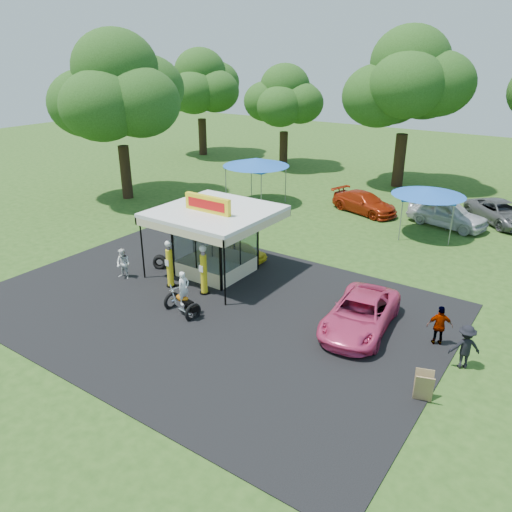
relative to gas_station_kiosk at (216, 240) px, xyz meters
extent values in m
plane|color=#264916|center=(2.00, -4.99, -1.78)|extent=(120.00, 120.00, 0.00)
cube|color=black|center=(2.00, -2.99, -1.76)|extent=(20.00, 14.00, 0.04)
cube|color=white|center=(0.00, 0.01, -1.75)|extent=(3.00, 3.00, 0.06)
cube|color=white|center=(0.00, 0.01, 1.51)|extent=(5.40, 5.40, 0.18)
cube|color=yellow|center=(0.00, -0.49, 2.00)|extent=(2.60, 0.25, 0.80)
cube|color=red|center=(0.00, -0.62, 2.00)|extent=(2.21, 0.02, 0.45)
cylinder|color=black|center=(-2.55, -2.54, -0.18)|extent=(0.08, 0.08, 3.20)
cylinder|color=black|center=(2.55, -2.54, -0.18)|extent=(0.08, 0.08, 3.20)
cylinder|color=black|center=(-0.78, -2.51, -1.73)|extent=(0.45, 0.45, 0.10)
cylinder|color=yellow|center=(-0.78, -2.51, -0.77)|extent=(0.30, 0.30, 1.82)
cylinder|color=silver|center=(-0.78, -2.51, 0.24)|extent=(0.20, 0.20, 0.20)
sphere|color=white|center=(-0.78, -2.51, 0.44)|extent=(0.32, 0.32, 0.32)
cube|color=white|center=(-0.78, -2.70, -0.47)|extent=(0.22, 0.02, 0.30)
cylinder|color=black|center=(1.03, -2.18, -1.73)|extent=(0.46, 0.46, 0.10)
cylinder|color=yellow|center=(1.03, -2.18, -0.75)|extent=(0.31, 0.31, 1.86)
cylinder|color=silver|center=(1.03, -2.18, 0.29)|extent=(0.21, 0.21, 0.21)
sphere|color=white|center=(1.03, -2.18, 0.49)|extent=(0.33, 0.33, 0.33)
cube|color=white|center=(1.03, -2.36, -0.44)|extent=(0.23, 0.02, 0.31)
torus|color=black|center=(0.72, -4.03, -1.45)|extent=(0.30, 0.84, 0.83)
torus|color=black|center=(2.18, -4.28, -1.45)|extent=(0.30, 0.84, 0.83)
cube|color=silver|center=(1.50, -4.16, -1.29)|extent=(0.58, 0.36, 0.30)
ellipsoid|color=#C96A0E|center=(1.50, -4.16, -1.01)|extent=(0.63, 0.35, 0.30)
cube|color=black|center=(1.84, -4.22, -1.07)|extent=(0.58, 0.35, 0.10)
cube|color=black|center=(2.21, -4.29, -1.24)|extent=(0.40, 0.39, 0.28)
cylinder|color=silver|center=(0.87, -4.05, -1.09)|extent=(0.44, 0.13, 0.88)
cylinder|color=silver|center=(1.01, -4.08, -0.75)|extent=(0.15, 0.59, 0.05)
sphere|color=silver|center=(0.85, -4.05, -0.95)|extent=(0.16, 0.16, 0.16)
imported|color=white|center=(1.64, -4.19, -0.50)|extent=(0.44, 0.59, 1.48)
torus|color=black|center=(-2.73, -1.31, -1.42)|extent=(0.79, 0.59, 0.74)
torus|color=black|center=(-2.86, -1.16, -1.42)|extent=(0.80, 0.67, 0.74)
cube|color=#593819|center=(11.81, -4.17, -1.25)|extent=(0.64, 0.44, 1.05)
cube|color=#593819|center=(11.81, -3.92, -1.25)|extent=(0.64, 0.44, 1.05)
imported|color=yellow|center=(0.00, 2.21, -1.30)|extent=(2.82, 1.13, 0.96)
imported|color=#DA3B70|center=(8.28, -1.03, -1.08)|extent=(2.92, 5.27, 1.40)
imported|color=white|center=(-3.37, -3.12, -1.01)|extent=(0.83, 0.68, 1.55)
imported|color=black|center=(12.40, -1.38, -0.94)|extent=(1.26, 1.12, 1.69)
imported|color=gray|center=(11.24, -0.38, -0.96)|extent=(1.04, 0.80, 1.65)
imported|color=#A5280C|center=(2.04, 13.87, -1.07)|extent=(5.29, 3.37, 1.43)
imported|color=silver|center=(7.60, 14.13, -0.93)|extent=(5.33, 3.07, 1.71)
imported|color=#5A5A5D|center=(10.35, 16.77, -1.05)|extent=(5.52, 5.41, 1.47)
cylinder|color=gray|center=(-7.08, 13.07, -0.44)|extent=(0.07, 0.07, 2.68)
cylinder|color=gray|center=(-3.93, 13.07, -0.44)|extent=(0.07, 0.07, 2.68)
cylinder|color=gray|center=(-7.08, 9.92, -0.44)|extent=(0.07, 0.07, 2.68)
cylinder|color=gray|center=(-3.93, 9.92, -0.44)|extent=(0.07, 0.07, 2.68)
cube|color=blue|center=(-5.50, 11.49, 0.96)|extent=(3.35, 3.35, 0.13)
cone|color=blue|center=(-5.50, 11.49, 1.31)|extent=(4.82, 4.82, 0.56)
cylinder|color=gray|center=(5.49, 13.09, -0.58)|extent=(0.06, 0.06, 2.41)
cylinder|color=gray|center=(8.30, 13.09, -0.58)|extent=(0.06, 0.06, 2.41)
cylinder|color=gray|center=(5.49, 10.28, -0.58)|extent=(0.06, 0.06, 2.41)
cylinder|color=gray|center=(8.30, 10.28, -0.58)|extent=(0.06, 0.06, 2.41)
cube|color=blue|center=(6.89, 11.68, 0.69)|extent=(3.01, 3.01, 0.12)
cone|color=blue|center=(6.89, 11.68, 1.00)|extent=(4.33, 4.33, 0.50)
cylinder|color=black|center=(-20.87, 23.58, 0.11)|extent=(0.85, 0.85, 3.79)
ellipsoid|color=#1D4012|center=(-20.87, 23.58, 4.99)|extent=(8.96, 8.96, 7.68)
cylinder|color=black|center=(-10.47, 23.35, -0.11)|extent=(0.79, 0.79, 3.35)
ellipsoid|color=#1D4012|center=(-10.47, 23.35, 4.16)|extent=(7.78, 7.78, 6.67)
cylinder|color=black|center=(1.33, 22.36, 0.37)|extent=(0.92, 0.92, 4.30)
ellipsoid|color=#1D4012|center=(1.33, 22.36, 5.96)|extent=(10.32, 10.32, 8.84)
cylinder|color=black|center=(-14.45, 7.07, 0.21)|extent=(0.80, 0.80, 3.99)
ellipsoid|color=#1D4012|center=(-14.45, 7.07, 5.62)|extent=(10.23, 10.23, 8.77)
camera|label=1|loc=(14.88, -17.97, 8.77)|focal=35.00mm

